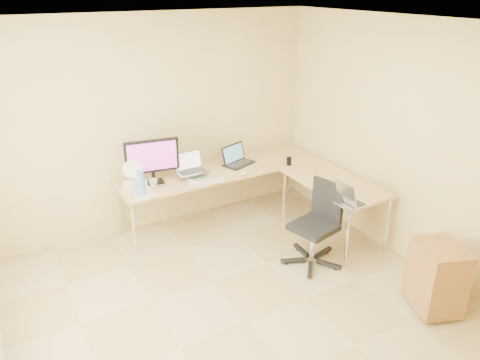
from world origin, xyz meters
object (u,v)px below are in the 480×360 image
desk_fan (132,173)px  desk_return (333,209)px  monitor (152,161)px  laptop_return (353,195)px  laptop_black (239,155)px  office_chair (314,223)px  desk_main (223,195)px  cabinet (437,277)px  water_bottle (141,183)px  laptop_center (191,163)px  mug (153,183)px  keyboard (208,182)px

desk_fan → desk_return: bearing=-3.0°
monitor → laptop_return: 2.27m
laptop_black → office_chair: laptop_black is taller
desk_main → office_chair: 1.42m
desk_return → cabinet: (-0.06, -1.56, -0.01)m
desk_fan → laptop_return: size_ratio=0.89×
monitor → office_chair: monitor is taller
laptop_black → water_bottle: bearing=170.6°
laptop_center → water_bottle: laptop_center is taller
water_bottle → monitor: bearing=47.4°
office_chair → laptop_black: bearing=82.6°
monitor → mug: 0.25m
desk_return → cabinet: bearing=-92.0°
laptop_center → desk_fan: bearing=167.9°
office_chair → cabinet: bearing=-79.9°
laptop_center → keyboard: (0.09, -0.26, -0.17)m
keyboard → water_bottle: (-0.78, 0.07, 0.13)m
desk_return → office_chair: bearing=-148.2°
desk_fan → cabinet: 3.37m
desk_fan → desk_main: bearing=20.2°
desk_return → desk_fan: desk_fan is taller
keyboard → laptop_black: bearing=41.2°
mug → cabinet: size_ratio=0.16×
desk_return → laptop_return: laptop_return is taller
desk_main → monitor: size_ratio=4.27×
keyboard → desk_main: bearing=52.4°
desk_fan → office_chair: size_ratio=0.32×
monitor → desk_fan: (-0.23, 0.06, -0.12)m
desk_main → laptop_center: (-0.44, -0.04, 0.54)m
laptop_black → monitor: bearing=160.5°
monitor → laptop_center: bearing=1.3°
office_chair → keyboard: bearing=111.8°
laptop_black → desk_fan: desk_fan is taller
laptop_center → mug: (-0.51, -0.06, -0.13)m
water_bottle → desk_fan: bearing=90.0°
water_bottle → laptop_return: (1.86, -1.32, -0.03)m
keyboard → cabinet: (1.26, -2.26, -0.38)m
desk_fan → cabinet: bearing=-28.1°
laptop_black → water_bottle: 1.41m
laptop_center → office_chair: 1.62m
desk_main → keyboard: keyboard is taller
desk_fan → cabinet: size_ratio=0.45×
desk_main → monitor: bearing=178.7°
laptop_return → monitor: bearing=42.4°
laptop_black → desk_fan: size_ratio=1.33×
laptop_black → cabinet: (0.66, -2.60, -0.49)m
desk_fan → mug: bearing=-19.4°
keyboard → desk_fan: desk_fan is taller
laptop_center → water_bottle: bearing=-167.0°
laptop_return → cabinet: (0.19, -1.00, -0.48)m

